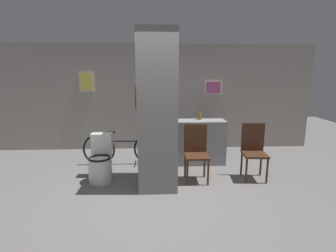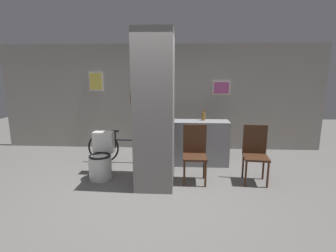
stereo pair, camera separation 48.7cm
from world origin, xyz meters
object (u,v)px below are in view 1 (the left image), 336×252
object	(u,v)px
bottle_tall	(200,115)
bicycle	(125,148)
toilet	(101,162)
chair_by_doorway	(254,149)
chair_near_pillar	(196,150)

from	to	relation	value
bottle_tall	bicycle	bearing A→B (deg)	-176.23
toilet	chair_by_doorway	size ratio (longest dim) A/B	0.82
bottle_tall	toilet	bearing A→B (deg)	-154.71
bicycle	chair_by_doorway	bearing A→B (deg)	-18.37
chair_by_doorway	bottle_tall	size ratio (longest dim) A/B	3.98
bicycle	bottle_tall	bearing A→B (deg)	3.77
toilet	chair_near_pillar	bearing A→B (deg)	-1.47
chair_near_pillar	chair_by_doorway	distance (m)	1.07
chair_near_pillar	bicycle	distance (m)	1.64
toilet	chair_by_doorway	bearing A→B (deg)	-0.13
chair_near_pillar	bicycle	xyz separation A→B (m)	(-1.38, 0.85, -0.20)
chair_by_doorway	bottle_tall	world-z (taller)	bottle_tall
toilet	bicycle	size ratio (longest dim) A/B	0.48
bicycle	bottle_tall	world-z (taller)	bottle_tall
toilet	bicycle	bearing A→B (deg)	67.45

